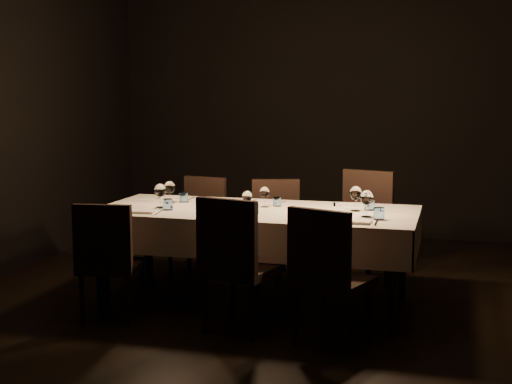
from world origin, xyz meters
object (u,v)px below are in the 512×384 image
(chair_far_left, at_px, (200,220))
(chair_far_right, at_px, (362,223))
(chair_near_center, at_px, (235,259))
(chair_near_left, at_px, (108,256))
(chair_near_right, at_px, (327,271))
(chair_far_center, at_px, (276,225))
(dining_table, at_px, (256,219))

(chair_far_left, distance_m, chair_far_right, 1.51)
(chair_far_right, bearing_deg, chair_near_center, -96.12)
(chair_far_right, bearing_deg, chair_near_left, -118.68)
(chair_near_right, bearing_deg, chair_near_left, 16.88)
(chair_near_center, distance_m, chair_far_right, 1.71)
(chair_near_right, bearing_deg, chair_far_center, -45.26)
(chair_near_center, bearing_deg, chair_far_left, -48.26)
(chair_near_left, xyz_separation_m, chair_far_right, (1.64, 1.60, 0.05))
(dining_table, distance_m, chair_far_right, 1.12)
(chair_near_left, bearing_deg, chair_near_center, 173.50)
(dining_table, xyz_separation_m, chair_far_right, (0.74, 0.83, -0.14))
(dining_table, height_order, chair_near_center, chair_near_center)
(chair_far_center, bearing_deg, chair_far_right, -12.01)
(chair_far_left, bearing_deg, chair_far_center, 3.88)
(dining_table, bearing_deg, chair_far_left, 132.97)
(chair_far_left, relative_size, chair_far_right, 0.90)
(dining_table, distance_m, chair_far_center, 0.79)
(dining_table, distance_m, chair_far_left, 1.16)
(chair_near_left, height_order, chair_far_left, same)
(dining_table, height_order, chair_near_left, chair_near_left)
(dining_table, bearing_deg, chair_far_center, 91.77)
(chair_far_center, bearing_deg, chair_near_left, -137.56)
(chair_near_left, xyz_separation_m, chair_near_center, (0.97, 0.02, 0.04))
(chair_near_right, relative_size, chair_far_left, 1.05)
(chair_near_center, height_order, chair_far_right, chair_far_right)
(chair_near_center, bearing_deg, chair_near_right, -175.60)
(dining_table, height_order, chair_far_center, chair_far_center)
(chair_near_center, bearing_deg, chair_far_right, -99.52)
(chair_near_center, distance_m, chair_far_center, 1.50)
(chair_far_center, relative_size, chair_far_right, 0.90)
(dining_table, height_order, chair_far_right, chair_far_right)
(chair_far_center, bearing_deg, chair_near_right, -82.66)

